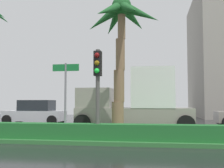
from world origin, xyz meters
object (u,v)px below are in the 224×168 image
street_name_sign (65,90)px  box_truck_lead (136,103)px  traffic_signal_median_right (98,77)px  palm_tree_centre_left (121,28)px  car_in_traffic_second (35,113)px

street_name_sign → box_truck_lead: bearing=63.8°
street_name_sign → traffic_signal_median_right: bearing=-11.1°
palm_tree_centre_left → street_name_sign: palm_tree_centre_left is taller
street_name_sign → car_in_traffic_second: 9.74m
street_name_sign → box_truck_lead: size_ratio=0.47×
street_name_sign → car_in_traffic_second: (-4.99, 8.27, -1.25)m
traffic_signal_median_right → car_in_traffic_second: size_ratio=0.81×
car_in_traffic_second → box_truck_lead: size_ratio=0.67×
palm_tree_centre_left → traffic_signal_median_right: (-0.66, -2.06, -2.45)m
palm_tree_centre_left → traffic_signal_median_right: bearing=-107.8°
street_name_sign → palm_tree_centre_left: bearing=41.3°
palm_tree_centre_left → box_truck_lead: size_ratio=0.99×
traffic_signal_median_right → car_in_traffic_second: 10.79m
palm_tree_centre_left → car_in_traffic_second: 10.43m
street_name_sign → box_truck_lead: (2.46, 5.01, -0.53)m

